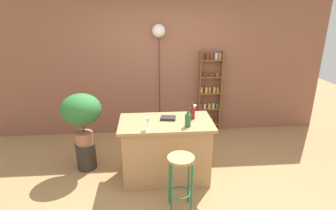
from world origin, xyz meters
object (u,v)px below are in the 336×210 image
object	(u,v)px
bottle_vinegar	(192,113)
wine_glass_center	(148,121)
spice_shelf	(210,93)
wine_glass_left	(194,108)
pendant_globe_light	(159,32)
bottle_olive_oil	(188,120)
plant_stool	(86,155)
potted_plant	(81,112)
cookbook	(168,118)
bar_stool	(181,171)

from	to	relation	value
bottle_vinegar	wine_glass_center	size ratio (longest dim) A/B	1.41
spice_shelf	wine_glass_left	size ratio (longest dim) A/B	9.85
bottle_vinegar	pendant_globe_light	distance (m)	1.82
bottle_olive_oil	wine_glass_left	world-z (taller)	bottle_olive_oil
spice_shelf	wine_glass_left	distance (m)	1.45
spice_shelf	bottle_olive_oil	size ratio (longest dim) A/B	6.54
bottle_vinegar	pendant_globe_light	xyz separation A→B (m)	(-0.39, 1.47, 1.00)
spice_shelf	plant_stool	xyz separation A→B (m)	(-2.18, -1.18, -0.59)
potted_plant	cookbook	distance (m)	1.27
plant_stool	potted_plant	size ratio (longest dim) A/B	0.54
spice_shelf	plant_stool	distance (m)	2.55
wine_glass_center	cookbook	bearing A→B (deg)	47.31
bottle_olive_oil	wine_glass_center	size ratio (longest dim) A/B	1.51
spice_shelf	bottle_vinegar	size ratio (longest dim) A/B	6.96
bottle_olive_oil	pendant_globe_light	distance (m)	2.02
wine_glass_left	pendant_globe_light	size ratio (longest dim) A/B	0.08
wine_glass_center	plant_stool	bearing A→B (deg)	149.30
bar_stool	wine_glass_left	world-z (taller)	wine_glass_left
plant_stool	wine_glass_left	world-z (taller)	wine_glass_left
bottle_olive_oil	cookbook	distance (m)	0.37
bar_stool	cookbook	size ratio (longest dim) A/B	3.46
wine_glass_left	wine_glass_center	bearing A→B (deg)	-148.22
spice_shelf	bottle_olive_oil	world-z (taller)	spice_shelf
bottle_vinegar	wine_glass_center	bearing A→B (deg)	-154.03
bottle_olive_oil	wine_glass_center	xyz separation A→B (m)	(-0.53, -0.04, 0.02)
bar_stool	bottle_vinegar	world-z (taller)	bottle_vinegar
bottle_olive_oil	wine_glass_left	distance (m)	0.40
bottle_vinegar	wine_glass_left	xyz separation A→B (m)	(0.04, 0.11, 0.03)
bottle_vinegar	pendant_globe_light	world-z (taller)	pendant_globe_light
potted_plant	plant_stool	bearing A→B (deg)	90.00
spice_shelf	wine_glass_left	xyz separation A→B (m)	(-0.55, -1.33, 0.20)
bar_stool	plant_stool	world-z (taller)	bar_stool
bar_stool	plant_stool	xyz separation A→B (m)	(-1.33, 1.05, -0.32)
spice_shelf	cookbook	world-z (taller)	spice_shelf
bottle_vinegar	cookbook	xyz separation A→B (m)	(-0.34, 0.01, -0.07)
plant_stool	wine_glass_center	bearing A→B (deg)	-30.70
bar_stool	bottle_olive_oil	distance (m)	0.70
bar_stool	pendant_globe_light	xyz separation A→B (m)	(-0.13, 2.25, 1.43)
bar_stool	wine_glass_left	distance (m)	1.05
bottle_vinegar	wine_glass_center	distance (m)	0.70
wine_glass_center	pendant_globe_light	size ratio (longest dim) A/B	0.08
potted_plant	pendant_globe_light	world-z (taller)	pendant_globe_light
plant_stool	bottle_vinegar	bearing A→B (deg)	-9.43
bar_stool	plant_stool	bearing A→B (deg)	141.82
plant_stool	wine_glass_center	distance (m)	1.37
cookbook	pendant_globe_light	bearing A→B (deg)	101.63
bottle_vinegar	wine_glass_left	distance (m)	0.12
bar_stool	potted_plant	bearing A→B (deg)	141.82
bottle_vinegar	wine_glass_left	bearing A→B (deg)	68.17
cookbook	pendant_globe_light	distance (m)	1.81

